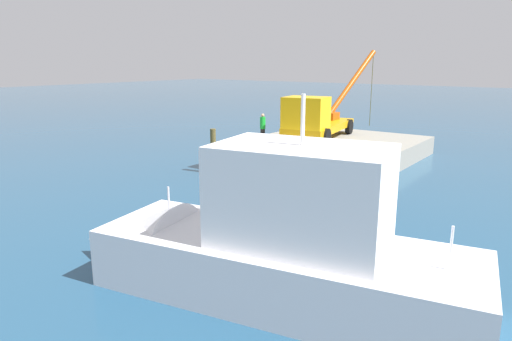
# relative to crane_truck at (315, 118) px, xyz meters

# --- Properties ---
(ground) EXTENTS (200.00, 200.00, 0.00)m
(ground) POSITION_rel_crane_truck_xyz_m (4.90, 0.98, -2.50)
(ground) COLOR navy
(dock) EXTENTS (12.39, 9.52, 1.14)m
(dock) POSITION_rel_crane_truck_xyz_m (0.41, 0.98, -1.93)
(dock) COLOR gray
(dock) RESTS_ON ground
(crane_truck) EXTENTS (10.50, 3.77, 5.63)m
(crane_truck) POSITION_rel_crane_truck_xyz_m (0.00, 0.00, 0.00)
(crane_truck) COLOR orange
(crane_truck) RESTS_ON dock
(dock_worker) EXTENTS (0.34, 0.34, 1.67)m
(dock_worker) POSITION_rel_crane_truck_xyz_m (2.09, -2.56, -0.51)
(dock_worker) COLOR black
(dock_worker) RESTS_ON dock
(salvaged_car) EXTENTS (4.38, 2.45, 2.98)m
(salvaged_car) POSITION_rel_crane_truck_xyz_m (8.60, 1.88, -1.77)
(salvaged_car) COLOR navy
(salvaged_car) RESTS_ON ground
(moored_yacht) EXTENTS (5.29, 11.87, 6.35)m
(moored_yacht) POSITION_rel_crane_truck_xyz_m (16.45, 6.88, -1.54)
(moored_yacht) COLOR white
(moored_yacht) RESTS_ON ground
(piling_near) EXTENTS (0.30, 0.30, 2.45)m
(piling_near) POSITION_rel_crane_truck_xyz_m (6.99, -2.36, -1.28)
(piling_near) COLOR brown
(piling_near) RESTS_ON ground
(piling_mid) EXTENTS (0.39, 0.39, 1.98)m
(piling_mid) POSITION_rel_crane_truck_xyz_m (7.11, -0.31, -1.51)
(piling_mid) COLOR #4E5029
(piling_mid) RESTS_ON ground
(piling_far) EXTENTS (0.44, 0.44, 2.03)m
(piling_far) POSITION_rel_crane_truck_xyz_m (7.21, 2.40, -1.49)
(piling_far) COLOR brown
(piling_far) RESTS_ON ground
(piling_end) EXTENTS (0.33, 0.33, 2.53)m
(piling_end) POSITION_rel_crane_truck_xyz_m (7.13, 4.85, -1.23)
(piling_end) COLOR brown
(piling_end) RESTS_ON ground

